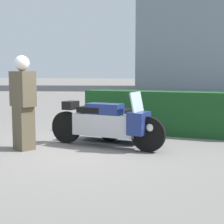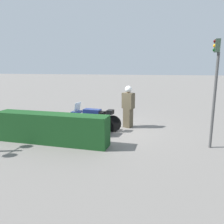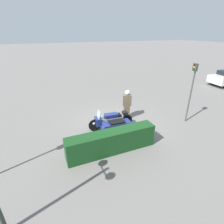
{
  "view_description": "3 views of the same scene",
  "coord_description": "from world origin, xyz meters",
  "px_view_note": "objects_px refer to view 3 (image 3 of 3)",
  "views": [
    {
      "loc": [
        3.27,
        -6.18,
        1.55
      ],
      "look_at": [
        0.65,
        0.36,
        0.74
      ],
      "focal_mm": 55.0,
      "sensor_mm": 36.0,
      "label": 1
    },
    {
      "loc": [
        -2.71,
        9.04,
        2.66
      ],
      "look_at": [
        -0.27,
        -0.09,
        0.75
      ],
      "focal_mm": 35.0,
      "sensor_mm": 36.0,
      "label": 2
    },
    {
      "loc": [
        3.97,
        8.45,
        5.18
      ],
      "look_at": [
        0.29,
        -0.08,
        0.82
      ],
      "focal_mm": 28.0,
      "sensor_mm": 36.0,
      "label": 3
    }
  ],
  "objects_px": {
    "police_motorcycle": "(112,123)",
    "traffic_light_far": "(192,85)",
    "officer_rider": "(127,104)",
    "hedge_bush_curbside": "(112,142)"
  },
  "relations": [
    {
      "from": "traffic_light_far",
      "to": "hedge_bush_curbside",
      "type": "bearing_deg",
      "value": 10.76
    },
    {
      "from": "traffic_light_far",
      "to": "officer_rider",
      "type": "bearing_deg",
      "value": -29.64
    },
    {
      "from": "officer_rider",
      "to": "police_motorcycle",
      "type": "bearing_deg",
      "value": 149.96
    },
    {
      "from": "police_motorcycle",
      "to": "officer_rider",
      "type": "relative_size",
      "value": 1.39
    },
    {
      "from": "officer_rider",
      "to": "hedge_bush_curbside",
      "type": "bearing_deg",
      "value": 164.1
    },
    {
      "from": "police_motorcycle",
      "to": "hedge_bush_curbside",
      "type": "bearing_deg",
      "value": 70.53
    },
    {
      "from": "hedge_bush_curbside",
      "to": "traffic_light_far",
      "type": "distance_m",
      "value": 5.79
    },
    {
      "from": "police_motorcycle",
      "to": "officer_rider",
      "type": "distance_m",
      "value": 1.95
    },
    {
      "from": "police_motorcycle",
      "to": "traffic_light_far",
      "type": "distance_m",
      "value": 5.07
    },
    {
      "from": "police_motorcycle",
      "to": "traffic_light_far",
      "type": "xyz_separation_m",
      "value": [
        -4.66,
        0.72,
        1.85
      ]
    }
  ]
}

